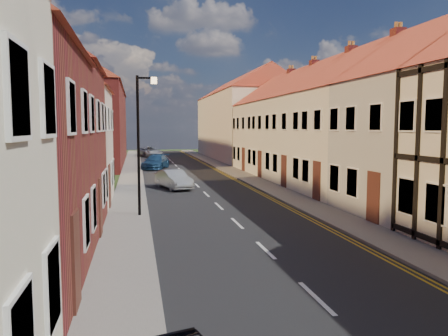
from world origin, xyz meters
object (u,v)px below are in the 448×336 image
car_mid (174,179)px  lamppost (140,136)px  car_distant (150,152)px  car_far (156,162)px

car_mid → lamppost: bearing=-121.0°
lamppost → car_distant: (1.59, 40.87, -2.85)m
lamppost → car_distant: 41.00m
lamppost → car_far: bearing=85.9°
lamppost → car_far: (1.62, 22.70, -2.86)m
lamppost → car_distant: bearing=87.8°
car_mid → car_far: size_ratio=0.79×
lamppost → car_distant: size_ratio=1.21×
lamppost → car_mid: size_ratio=1.62×
car_far → car_distant: (-0.03, 18.18, 0.01)m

